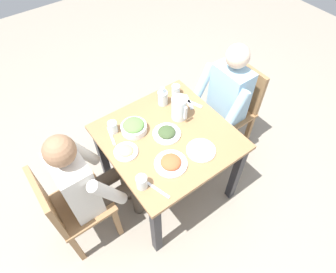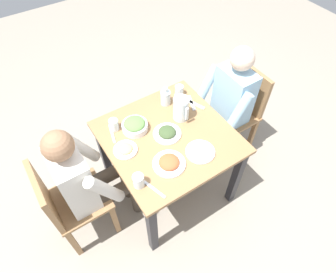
# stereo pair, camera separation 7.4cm
# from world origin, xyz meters

# --- Properties ---
(ground_plane) EXTENTS (8.00, 8.00, 0.00)m
(ground_plane) POSITION_xyz_m (0.00, 0.00, 0.00)
(ground_plane) COLOR gray
(dining_table) EXTENTS (0.91, 0.91, 0.74)m
(dining_table) POSITION_xyz_m (0.00, 0.00, 0.62)
(dining_table) COLOR #997047
(dining_table) RESTS_ON ground_plane
(chair_near) EXTENTS (0.40, 0.40, 0.88)m
(chair_near) POSITION_xyz_m (-0.05, -0.83, 0.50)
(chair_near) COLOR #997047
(chair_near) RESTS_ON ground_plane
(chair_far) EXTENTS (0.40, 0.40, 0.88)m
(chair_far) POSITION_xyz_m (-0.09, 0.83, 0.50)
(chair_far) COLOR #997047
(chair_far) RESTS_ON ground_plane
(diner_near) EXTENTS (0.48, 0.53, 1.18)m
(diner_near) POSITION_xyz_m (-0.05, -0.63, 0.65)
(diner_near) COLOR silver
(diner_near) RESTS_ON ground_plane
(diner_far) EXTENTS (0.48, 0.53, 1.18)m
(diner_far) POSITION_xyz_m (-0.09, 0.63, 0.65)
(diner_far) COLOR #9EC6E0
(diner_far) RESTS_ON ground_plane
(water_pitcher) EXTENTS (0.16, 0.12, 0.19)m
(water_pitcher) POSITION_xyz_m (-0.10, 0.18, 0.84)
(water_pitcher) COLOR silver
(water_pitcher) RESTS_ON dining_table
(salad_bowl) EXTENTS (0.19, 0.19, 0.09)m
(salad_bowl) POSITION_xyz_m (-0.19, -0.17, 0.78)
(salad_bowl) COLOR white
(salad_bowl) RESTS_ON dining_table
(plate_dolmas) EXTENTS (0.21, 0.21, 0.05)m
(plate_dolmas) POSITION_xyz_m (-0.02, -0.00, 0.76)
(plate_dolmas) COLOR white
(plate_dolmas) RESTS_ON dining_table
(plate_yoghurt) EXTENTS (0.21, 0.21, 0.05)m
(plate_yoghurt) POSITION_xyz_m (0.25, 0.10, 0.76)
(plate_yoghurt) COLOR white
(plate_yoghurt) RESTS_ON dining_table
(plate_fries) EXTENTS (0.17, 0.17, 0.04)m
(plate_fries) POSITION_xyz_m (-0.05, -0.33, 0.76)
(plate_fries) COLOR white
(plate_fries) RESTS_ON dining_table
(plate_rice_curry) EXTENTS (0.23, 0.23, 0.06)m
(plate_rice_curry) POSITION_xyz_m (0.21, -0.13, 0.76)
(plate_rice_curry) COLOR white
(plate_rice_curry) RESTS_ON dining_table
(water_glass_far_right) EXTENTS (0.07, 0.07, 0.09)m
(water_glass_far_right) POSITION_xyz_m (-0.33, 0.32, 0.79)
(water_glass_far_right) COLOR silver
(water_glass_far_right) RESTS_ON dining_table
(water_glass_far_left) EXTENTS (0.07, 0.07, 0.09)m
(water_glass_far_left) POSITION_xyz_m (-0.28, -0.30, 0.79)
(water_glass_far_left) COLOR silver
(water_glass_far_left) RESTS_ON dining_table
(water_glass_near_left) EXTENTS (0.07, 0.07, 0.10)m
(water_glass_near_left) POSITION_xyz_m (0.24, -0.38, 0.79)
(water_glass_near_left) COLOR silver
(water_glass_near_left) RESTS_ON dining_table
(oil_carafe) EXTENTS (0.08, 0.08, 0.16)m
(oil_carafe) POSITION_xyz_m (-0.30, 0.17, 0.80)
(oil_carafe) COLOR silver
(oil_carafe) RESTS_ON dining_table
(fork_near) EXTENTS (0.17, 0.09, 0.01)m
(fork_near) POSITION_xyz_m (-0.16, 0.36, 0.75)
(fork_near) COLOR silver
(fork_near) RESTS_ON dining_table
(knife_near) EXTENTS (0.18, 0.06, 0.01)m
(knife_near) POSITION_xyz_m (-0.24, -0.34, 0.75)
(knife_near) COLOR silver
(knife_near) RESTS_ON dining_table
(fork_far) EXTENTS (0.17, 0.08, 0.01)m
(fork_far) POSITION_xyz_m (-0.18, 0.34, 0.75)
(fork_far) COLOR silver
(fork_far) RESTS_ON dining_table
(knife_far) EXTENTS (0.18, 0.07, 0.01)m
(knife_far) POSITION_xyz_m (0.32, -0.32, 0.75)
(knife_far) COLOR silver
(knife_far) RESTS_ON dining_table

